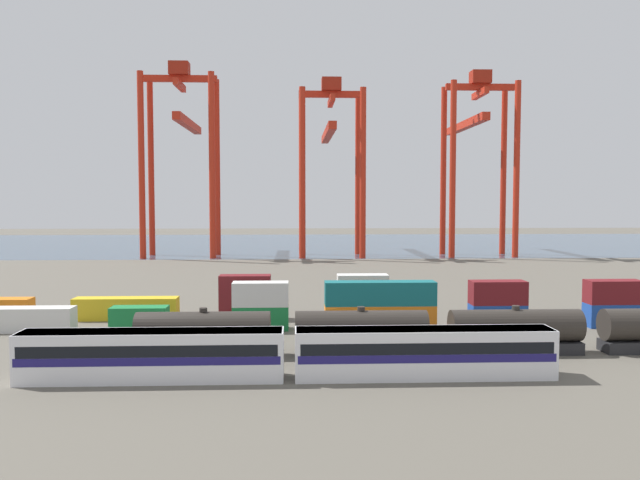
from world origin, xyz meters
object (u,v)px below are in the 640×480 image
passenger_train (289,352)px  gantry_crane_central (331,149)px  shipping_container_1 (140,319)px  freight_tank_row (439,331)px  shipping_container_11 (126,309)px  gantry_crane_east (476,144)px  shipping_container_4 (380,317)px  gantry_crane_west (182,141)px

passenger_train → gantry_crane_central: size_ratio=0.94×
gantry_crane_central → shipping_container_1: bearing=-105.5°
freight_tank_row → shipping_container_11: freight_tank_row is taller
freight_tank_row → gantry_crane_central: bearing=92.0°
passenger_train → gantry_crane_east: (47.23, 113.23, 26.29)m
freight_tank_row → shipping_container_1: bearing=158.6°
shipping_container_4 → passenger_train: bearing=-116.9°
gantry_crane_central → gantry_crane_east: size_ratio=0.96×
shipping_container_11 → gantry_crane_west: (-8.22, 87.02, 27.64)m
shipping_container_4 → shipping_container_11: size_ratio=1.00×
shipping_container_1 → freight_tank_row: bearing=-21.4°
passenger_train → gantry_crane_west: (-27.63, 112.82, 26.79)m
freight_tank_row → gantry_crane_east: 114.00m
passenger_train → freight_tank_row: 15.54m
gantry_crane_east → shipping_container_11: bearing=-127.3°
passenger_train → freight_tank_row: bearing=29.0°
passenger_train → shipping_container_1: bearing=130.2°
gantry_crane_central → freight_tank_row: bearing=-88.0°
freight_tank_row → shipping_container_1: freight_tank_row is taller
shipping_container_1 → shipping_container_11: 7.24m
passenger_train → gantry_crane_central: gantry_crane_central is taller
freight_tank_row → gantry_crane_east: size_ratio=1.18×
shipping_container_1 → shipping_container_11: (-3.12, 6.53, 0.00)m
freight_tank_row → shipping_container_4: size_ratio=4.52×
shipping_container_1 → shipping_container_4: bearing=0.0°
shipping_container_1 → gantry_crane_west: gantry_crane_west is taller
passenger_train → shipping_container_1: size_ratio=6.93×
gantry_crane_west → shipping_container_11: bearing=-84.6°
shipping_container_11 → gantry_crane_east: size_ratio=0.26×
shipping_container_1 → shipping_container_4: (26.08, 0.00, 0.00)m
shipping_container_1 → gantry_crane_east: gantry_crane_east is taller
shipping_container_11 → freight_tank_row: bearing=-29.0°
gantry_crane_central → gantry_crane_east: gantry_crane_east is taller
passenger_train → shipping_container_1: (-16.29, 19.27, -0.84)m
gantry_crane_west → gantry_crane_east: (74.86, 0.41, -0.50)m
shipping_container_4 → gantry_crane_west: bearing=111.8°
passenger_train → gantry_crane_west: gantry_crane_west is taller
shipping_container_1 → passenger_train: bearing=-49.8°
passenger_train → gantry_crane_east: bearing=67.4°
passenger_train → gantry_crane_central: (9.80, 113.61, 25.04)m
shipping_container_1 → gantry_crane_east: (63.52, 93.96, 27.14)m
freight_tank_row → passenger_train: bearing=-151.0°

